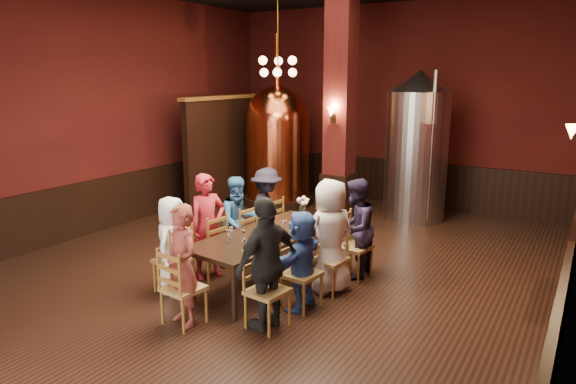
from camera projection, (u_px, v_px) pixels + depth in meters
The scene contains 39 objects.
room at pixel (276, 122), 7.56m from camera, with size 10.00×10.02×4.50m.
wainscot_right at pixel (565, 290), 5.95m from camera, with size 0.08×9.90×1.00m, color black.
wainscot_back at pixel (390, 180), 12.09m from camera, with size 7.90×0.08×1.00m, color black.
wainscot_left at pixel (105, 203), 9.95m from camera, with size 0.08×9.90×1.00m, color black.
column at pixel (340, 110), 10.04m from camera, with size 0.58×0.58×4.50m, color #43120E.
partition at pixel (235, 150), 12.08m from camera, with size 0.22×3.50×2.40m, color black.
pendant_cluster at pixel (278, 67), 10.69m from camera, with size 0.90×0.90×1.70m, color #A57226, non-canonical shape.
sconce_column at pixel (333, 114), 9.80m from camera, with size 0.20×0.20×0.36m, color black, non-canonical shape.
dining_table at pixel (267, 238), 7.25m from camera, with size 1.27×2.50×0.75m.
chair_0 at pixel (173, 259), 7.04m from camera, with size 0.46×0.46×0.92m, color brown, non-canonical shape.
person_0 at pixel (172, 245), 6.99m from camera, with size 0.66×0.43×1.35m, color white.
chair_1 at pixel (209, 247), 7.56m from camera, with size 0.46×0.46×0.92m, color brown, non-canonical shape.
person_1 at pixel (208, 226), 7.48m from camera, with size 0.57×0.37×1.56m, color maroon.
chair_2 at pixel (239, 236), 8.06m from camera, with size 0.46×0.46×0.92m, color brown, non-canonical shape.
person_2 at pixel (239, 221), 8.01m from camera, with size 0.68×0.34×1.41m, color #2A5C8E.
chair_3 at pixel (267, 226), 8.58m from camera, with size 0.46×0.46×0.92m, color brown, non-canonical shape.
person_3 at pixel (267, 211), 8.52m from camera, with size 0.94×0.54×1.45m, color black.
chair_4 at pixel (268, 291), 6.02m from camera, with size 0.46×0.46×0.92m, color brown, non-canonical shape.
person_4 at pixel (267, 264), 5.95m from camera, with size 0.93×0.39×1.59m, color black.
chair_5 at pixel (301, 274), 6.54m from camera, with size 0.46×0.46×0.92m, color brown, non-canonical shape.
person_5 at pixel (301, 260), 6.50m from camera, with size 1.20×0.38×1.29m, color #3555A1.
chair_6 at pixel (330, 259), 7.05m from camera, with size 0.46×0.46×0.92m, color brown, non-canonical shape.
person_6 at pixel (330, 236), 6.97m from camera, with size 0.77×0.50×1.58m, color beige.
chair_7 at pixel (355, 247), 7.56m from camera, with size 0.46×0.46×0.92m, color brown, non-canonical shape.
person_7 at pixel (355, 228), 7.50m from camera, with size 0.72×0.35×1.48m, color #231B37.
chair_8 at pixel (183, 288), 6.11m from camera, with size 0.46×0.46×0.92m, color brown, non-canonical shape.
person_8 at pixel (182, 266), 6.05m from camera, with size 0.54×0.35×1.48m, color brown.
copper_kettle at pixel (278, 144), 11.69m from camera, with size 1.72×1.72×3.81m.
steel_vessel at pixel (417, 146), 10.44m from camera, with size 1.54×1.54×3.02m.
rose_vase at pixel (303, 203), 8.02m from camera, with size 0.20×0.20×0.33m.
wine_glass_0 at pixel (228, 236), 6.83m from camera, with size 0.07×0.07×0.17m, color white, non-canonical shape.
wine_glass_1 at pixel (285, 226), 7.27m from camera, with size 0.07×0.07×0.17m, color white, non-canonical shape.
wine_glass_2 at pixel (245, 245), 6.48m from camera, with size 0.07×0.07×0.17m, color white, non-canonical shape.
wine_glass_3 at pixel (244, 236), 6.83m from camera, with size 0.07×0.07×0.17m, color white, non-canonical shape.
wine_glass_4 at pixel (250, 246), 6.44m from camera, with size 0.07×0.07×0.17m, color white, non-canonical shape.
wine_glass_5 at pixel (305, 217), 7.73m from camera, with size 0.07×0.07×0.17m, color white, non-canonical shape.
wine_glass_6 at pixel (264, 220), 7.58m from camera, with size 0.07×0.07×0.17m, color white, non-canonical shape.
wine_glass_7 at pixel (231, 233), 6.97m from camera, with size 0.07×0.07×0.17m, color white, non-canonical shape.
wine_glass_8 at pixel (272, 231), 7.06m from camera, with size 0.07×0.07×0.17m, color white, non-canonical shape.
Camera 1 is at (4.08, -6.41, 2.94)m, focal length 32.00 mm.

